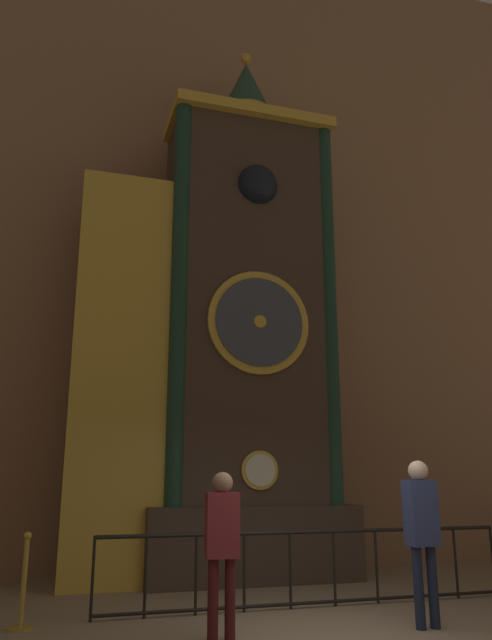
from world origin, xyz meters
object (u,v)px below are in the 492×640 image
Objects in this scene: visitor_far at (422,524)px; stanchion_post at (23,597)px; visitor_near at (222,537)px; clock_tower at (218,335)px.

visitor_far is 1.77× the size of stanchion_post.
visitor_near is at bearing 175.22° from visitor_far.
clock_tower is 5.54× the size of visitor_far.
clock_tower is at bearing 42.36° from stanchion_post.
clock_tower is 4.88m from visitor_near.
clock_tower reaches higher than stanchion_post.
clock_tower reaches higher than visitor_near.
clock_tower reaches higher than visitor_far.
stanchion_post is (-4.23, 1.28, -0.76)m from visitor_far.
stanchion_post is at bearing -137.64° from clock_tower.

